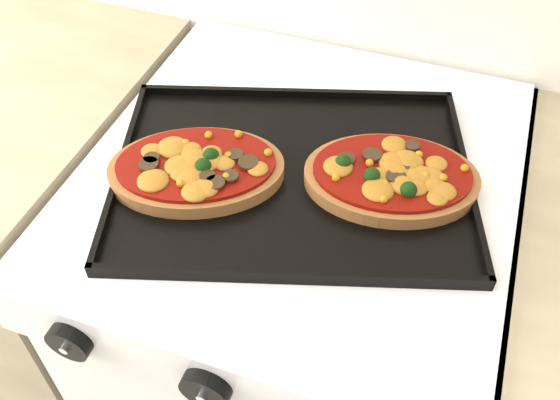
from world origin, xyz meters
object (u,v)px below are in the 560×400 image
at_px(stove, 297,332).
at_px(pizza_left, 196,167).
at_px(baking_tray, 292,173).
at_px(pizza_right, 392,175).

distance_m(stove, pizza_left, 0.50).
height_order(baking_tray, pizza_right, pizza_right).
height_order(stove, pizza_left, pizza_left).
distance_m(baking_tray, pizza_right, 0.13).
height_order(stove, pizza_right, pizza_right).
bearing_deg(pizza_left, stove, 34.31).
bearing_deg(baking_tray, pizza_left, -176.09).
bearing_deg(stove, pizza_right, -5.37).
xyz_separation_m(baking_tray, pizza_left, (-0.12, -0.05, 0.02)).
distance_m(stove, baking_tray, 0.47).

